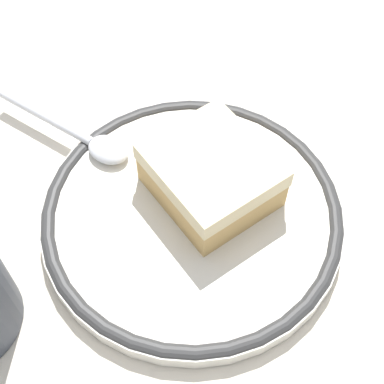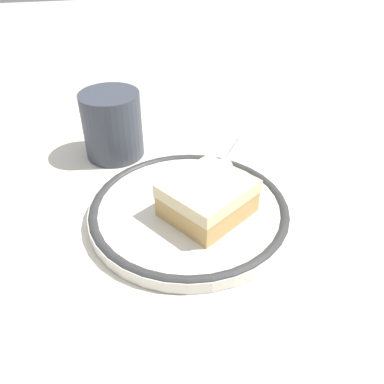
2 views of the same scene
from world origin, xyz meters
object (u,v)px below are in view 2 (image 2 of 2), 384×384
Objects in this scene: plate at (192,210)px; spoon at (228,157)px; cup at (113,129)px; cake_slice at (208,198)px.

plate is 0.11m from spoon.
cup is (0.07, 0.14, 0.02)m from spoon.
plate is at bearing 142.43° from spoon.
plate is 2.52× the size of cup.
plate is 0.03m from cake_slice.
cup is (0.16, 0.08, 0.03)m from plate.
cup is at bearing 28.48° from cake_slice.
cup reaches higher than cake_slice.
cake_slice is (-0.01, -0.01, 0.03)m from plate.
cup is at bearing 63.45° from spoon.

